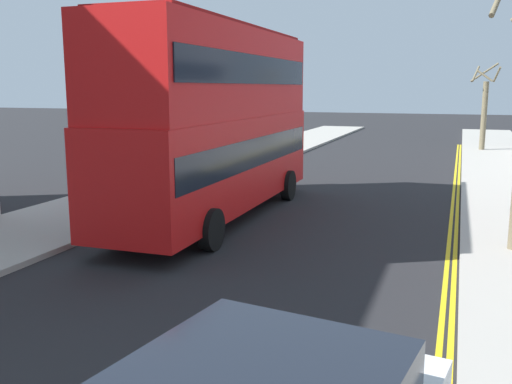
% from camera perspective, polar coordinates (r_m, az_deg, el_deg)
% --- Properties ---
extents(sidewalk_left, '(4.00, 80.00, 0.14)m').
position_cam_1_polar(sidewalk_left, '(19.47, -14.58, -1.25)').
color(sidewalk_left, '#ADA89E').
rests_on(sidewalk_left, ground).
extents(kerb_line_outer, '(0.10, 56.00, 0.01)m').
position_cam_1_polar(kerb_line_outer, '(14.26, 19.29, -6.01)').
color(kerb_line_outer, yellow).
rests_on(kerb_line_outer, ground).
extents(kerb_line_inner, '(0.10, 56.00, 0.01)m').
position_cam_1_polar(kerb_line_inner, '(14.26, 18.64, -5.98)').
color(kerb_line_inner, yellow).
rests_on(kerb_line_inner, ground).
extents(double_decker_bus_away, '(2.87, 10.83, 5.64)m').
position_cam_1_polar(double_decker_bus_away, '(16.98, -3.93, 7.48)').
color(double_decker_bus_away, red).
rests_on(double_decker_bus_away, ground).
extents(street_tree_near, '(1.69, 1.58, 5.25)m').
position_cam_1_polar(street_tree_near, '(37.60, 21.85, 7.71)').
color(street_tree_near, '#6B6047').
rests_on(street_tree_near, sidewalk_right).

